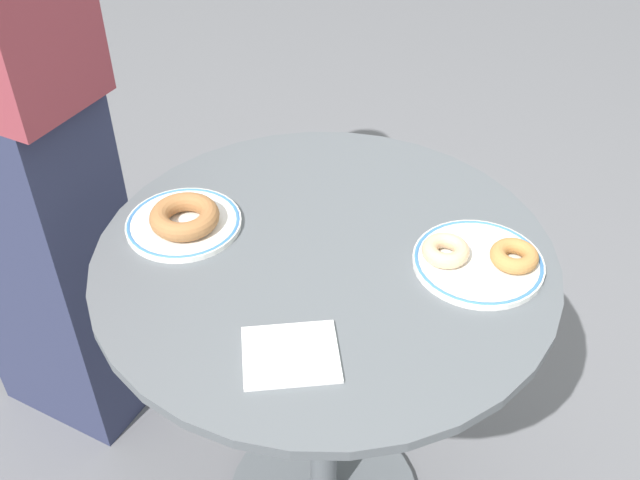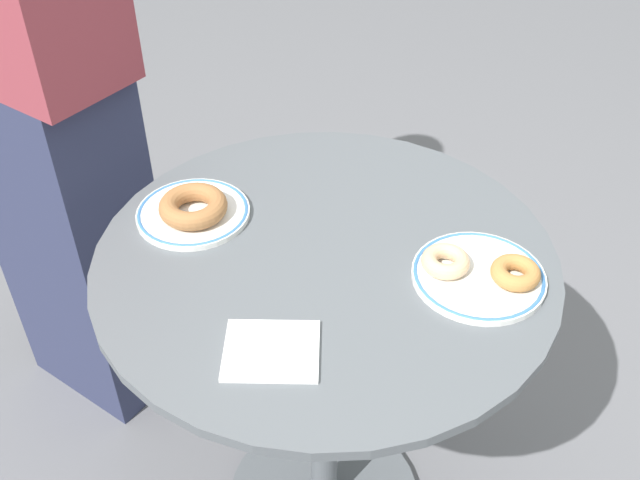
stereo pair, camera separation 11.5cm
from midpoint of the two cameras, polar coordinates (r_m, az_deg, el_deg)
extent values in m
cylinder|color=#565B60|center=(1.18, 3.20, -1.50)|extent=(0.75, 0.75, 0.02)
cylinder|color=#565B60|center=(1.43, 2.69, -12.15)|extent=(0.06, 0.06, 0.69)
cylinder|color=white|center=(1.25, -7.28, 1.98)|extent=(0.19, 0.19, 0.01)
torus|color=#3D75BC|center=(1.25, -7.29, 2.10)|extent=(0.19, 0.19, 0.01)
cylinder|color=white|center=(1.16, 15.00, -2.96)|extent=(0.21, 0.21, 0.01)
torus|color=#3D75BC|center=(1.16, 15.03, -2.85)|extent=(0.20, 0.20, 0.01)
torus|color=#A36B3D|center=(1.23, -7.24, 2.52)|extent=(0.16, 0.16, 0.03)
torus|color=#BC7F42|center=(1.16, 17.75, -2.45)|extent=(0.10, 0.10, 0.03)
torus|color=#E0B789|center=(1.15, 12.59, -1.63)|extent=(0.11, 0.11, 0.03)
cube|color=white|center=(1.02, -0.57, -8.75)|extent=(0.15, 0.14, 0.01)
cube|color=#2D3351|center=(1.73, -16.54, -0.30)|extent=(0.39, 0.32, 0.85)
camera|label=1|loc=(0.06, -87.14, 2.37)|focal=41.12mm
camera|label=2|loc=(0.06, 92.86, -2.37)|focal=41.12mm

